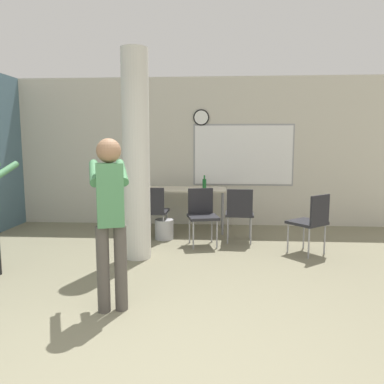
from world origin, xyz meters
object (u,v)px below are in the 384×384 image
(bottle_on_table, at_px, (204,183))
(chair_mid_room, at_px, (311,219))
(person_playing_front, at_px, (110,211))
(chair_table_front, at_px, (202,212))
(chair_table_left, at_px, (154,209))
(chair_table_right, at_px, (239,211))
(folding_table, at_px, (185,192))

(bottle_on_table, xyz_separation_m, chair_mid_room, (1.55, -1.46, -0.35))
(chair_mid_room, xyz_separation_m, person_playing_front, (-2.32, -1.92, 0.44))
(bottle_on_table, height_order, chair_table_front, bottle_on_table)
(chair_table_left, height_order, chair_table_right, same)
(chair_table_right, bearing_deg, chair_table_left, 175.14)
(chair_table_right, bearing_deg, chair_table_front, -165.06)
(chair_table_left, relative_size, chair_mid_room, 1.00)
(bottle_on_table, distance_m, chair_table_right, 1.10)
(folding_table, xyz_separation_m, chair_table_front, (0.35, -0.93, -0.20))
(folding_table, relative_size, chair_mid_room, 1.70)
(chair_mid_room, bearing_deg, chair_table_right, 148.59)
(chair_table_left, xyz_separation_m, chair_table_front, (0.80, -0.27, 0.00))
(folding_table, bearing_deg, bottle_on_table, 15.12)
(chair_table_left, xyz_separation_m, chair_table_right, (1.39, -0.12, 0.00))
(folding_table, height_order, bottle_on_table, bottle_on_table)
(chair_table_right, bearing_deg, chair_mid_room, -31.41)
(folding_table, xyz_separation_m, chair_mid_room, (1.90, -1.36, -0.20))
(bottle_on_table, distance_m, chair_table_left, 1.15)
(bottle_on_table, bearing_deg, chair_mid_room, -43.21)
(chair_table_left, height_order, person_playing_front, person_playing_front)
(bottle_on_table, relative_size, chair_table_right, 0.27)
(chair_table_front, bearing_deg, chair_table_right, 14.94)
(folding_table, distance_m, chair_table_left, 0.82)
(bottle_on_table, relative_size, chair_table_left, 0.27)
(bottle_on_table, xyz_separation_m, chair_table_left, (-0.81, -0.75, -0.35))
(folding_table, bearing_deg, chair_table_right, -39.59)
(chair_table_left, distance_m, chair_table_front, 0.85)
(folding_table, height_order, chair_mid_room, chair_mid_room)
(chair_table_left, bearing_deg, person_playing_front, -89.10)
(chair_table_right, relative_size, chair_mid_room, 1.00)
(chair_table_front, bearing_deg, chair_mid_room, -15.63)
(bottle_on_table, bearing_deg, person_playing_front, -102.77)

